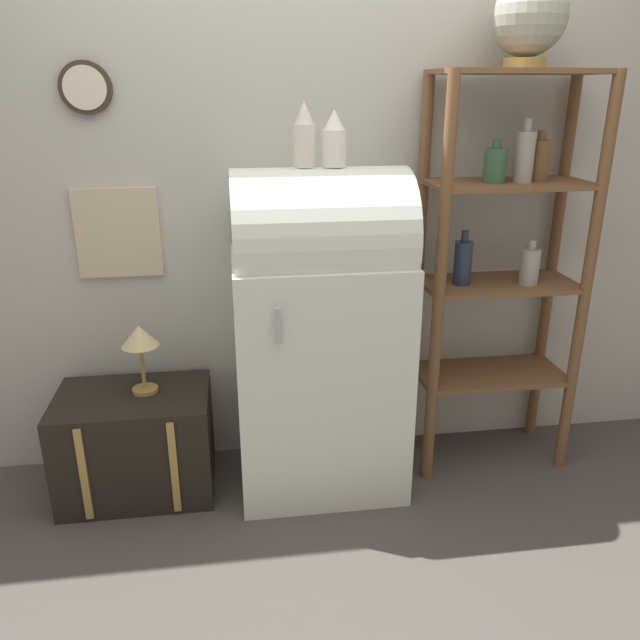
% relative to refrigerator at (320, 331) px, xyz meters
% --- Properties ---
extents(ground_plane, '(12.00, 12.00, 0.00)m').
position_rel_refrigerator_xyz_m(ground_plane, '(0.00, -0.27, -0.72)').
color(ground_plane, '#4C4742').
extents(wall_back, '(7.00, 0.09, 2.70)m').
position_rel_refrigerator_xyz_m(wall_back, '(-0.00, 0.31, 0.63)').
color(wall_back, '#B7B7AD').
rests_on(wall_back, ground_plane).
extents(refrigerator, '(0.71, 0.59, 1.41)m').
position_rel_refrigerator_xyz_m(refrigerator, '(0.00, 0.00, 0.00)').
color(refrigerator, silver).
rests_on(refrigerator, ground_plane).
extents(suitcase_trunk, '(0.65, 0.45, 0.47)m').
position_rel_refrigerator_xyz_m(suitcase_trunk, '(-0.81, 0.02, -0.49)').
color(suitcase_trunk, black).
rests_on(suitcase_trunk, ground_plane).
extents(shelf_unit, '(0.71, 0.36, 1.77)m').
position_rel_refrigerator_xyz_m(shelf_unit, '(0.82, 0.08, 0.31)').
color(shelf_unit, brown).
rests_on(shelf_unit, ground_plane).
extents(globe, '(0.29, 0.29, 0.33)m').
position_rel_refrigerator_xyz_m(globe, '(0.83, 0.07, 1.22)').
color(globe, '#AD8942').
rests_on(globe, shelf_unit).
extents(vase_left, '(0.08, 0.08, 0.25)m').
position_rel_refrigerator_xyz_m(vase_left, '(-0.06, 0.01, 0.80)').
color(vase_left, silver).
rests_on(vase_left, refrigerator).
extents(vase_center, '(0.09, 0.09, 0.21)m').
position_rel_refrigerator_xyz_m(vase_center, '(0.06, 0.00, 0.78)').
color(vase_center, white).
rests_on(vase_center, refrigerator).
extents(desk_lamp, '(0.16, 0.16, 0.30)m').
position_rel_refrigerator_xyz_m(desk_lamp, '(-0.75, 0.05, -0.02)').
color(desk_lamp, '#AD8942').
rests_on(desk_lamp, suitcase_trunk).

